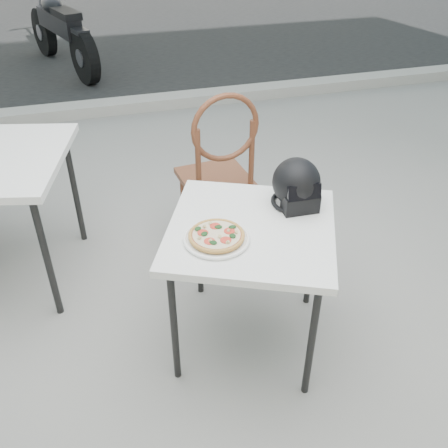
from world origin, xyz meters
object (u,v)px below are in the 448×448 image
object	(u,v)px
helmet	(297,185)
motorcycle	(61,32)
cafe_table_main	(251,238)
plate	(217,239)
pizza	(217,235)
cafe_chair_main	(219,165)

from	to	relation	value
helmet	motorcycle	size ratio (longest dim) A/B	0.13
cafe_table_main	motorcycle	bearing A→B (deg)	99.07
plate	pizza	world-z (taller)	pizza
cafe_table_main	cafe_chair_main	bearing A→B (deg)	84.71
plate	pizza	size ratio (longest dim) A/B	1.12
motorcycle	cafe_table_main	bearing A→B (deg)	-99.94
pizza	helmet	size ratio (longest dim) A/B	1.08
helmet	cafe_chair_main	bearing A→B (deg)	107.36
pizza	cafe_chair_main	distance (m)	0.97
cafe_table_main	plate	distance (m)	0.22
cafe_table_main	helmet	xyz separation A→B (m)	(0.28, 0.13, 0.18)
cafe_table_main	plate	xyz separation A→B (m)	(-0.19, -0.06, 0.08)
plate	cafe_chair_main	bearing A→B (deg)	73.68
cafe_table_main	helmet	world-z (taller)	helmet
cafe_table_main	plate	world-z (taller)	plate
cafe_chair_main	cafe_table_main	bearing A→B (deg)	79.06
cafe_chair_main	motorcycle	xyz separation A→B (m)	(-0.92, 4.43, -0.16)
pizza	helmet	distance (m)	0.51
cafe_table_main	pizza	xyz separation A→B (m)	(-0.19, -0.06, 0.10)
plate	helmet	world-z (taller)	helmet
cafe_chair_main	motorcycle	bearing A→B (deg)	-83.87
motorcycle	cafe_chair_main	bearing A→B (deg)	-97.24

